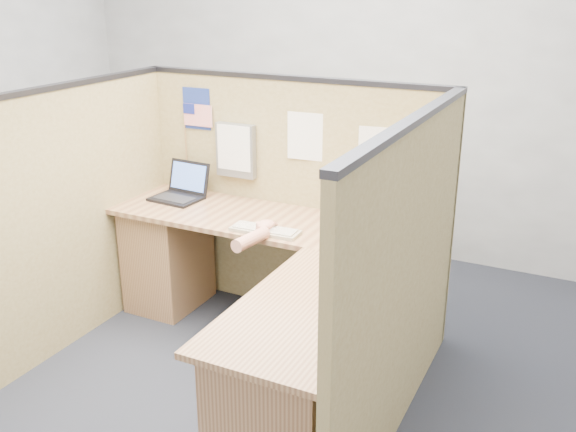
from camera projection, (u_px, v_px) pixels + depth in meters
The scene contains 13 objects.
floor at pixel (210, 383), 3.48m from camera, with size 5.00×5.00×0.00m, color #1E222B.
wall_back at pixel (364, 73), 4.90m from camera, with size 5.00×5.00×0.00m, color gray.
cubicle_partitions at pixel (246, 226), 3.58m from camera, with size 2.06×1.83×1.53m.
l_desk at pixel (264, 304), 3.51m from camera, with size 1.95×1.75×0.73m.
laptop at pixel (181, 189), 4.16m from camera, with size 0.32×0.31×0.22m.
keyboard at pixel (265, 230), 3.59m from camera, with size 0.40×0.15×0.03m.
mouse at pixel (266, 229), 3.58m from camera, with size 0.11×0.07×0.04m, color silver.
hand_forearm at pixel (256, 235), 3.46m from camera, with size 0.11×0.39×0.08m.
blue_poster at pixel (197, 109), 4.14m from camera, with size 0.20×0.00×0.27m, color navy.
american_flag at pixel (194, 117), 4.15m from camera, with size 0.22×0.01×0.38m.
file_holder at pixel (236, 150), 4.07m from camera, with size 0.27×0.05×0.34m.
paper_left at pixel (305, 136), 3.85m from camera, with size 0.23×0.00×0.29m, color white.
paper_right at pixel (379, 153), 3.67m from camera, with size 0.24×0.00×0.31m, color white.
Camera 1 is at (1.69, -2.46, 2.04)m, focal length 40.00 mm.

